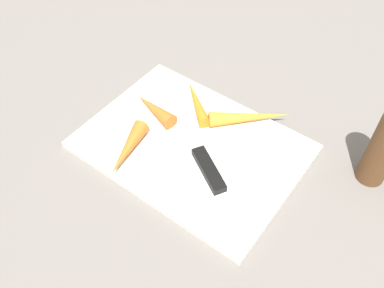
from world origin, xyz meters
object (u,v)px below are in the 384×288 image
(knife, at_px, (205,164))
(carrot_short, at_px, (127,149))
(carrot_long, at_px, (197,102))
(pepper_grinder, at_px, (383,149))
(cutting_board, at_px, (192,146))
(carrot_shortest, at_px, (154,109))
(carrot_longest, at_px, (250,117))

(knife, relative_size, carrot_short, 1.65)
(carrot_long, distance_m, pepper_grinder, 0.32)
(pepper_grinder, bearing_deg, carrot_long, 8.60)
(cutting_board, distance_m, carrot_shortest, 0.10)
(cutting_board, bearing_deg, carrot_short, 49.02)
(carrot_long, xyz_separation_m, pepper_grinder, (-0.31, -0.05, 0.05))
(knife, xyz_separation_m, carrot_long, (0.09, -0.10, 0.01))
(carrot_short, xyz_separation_m, pepper_grinder, (-0.34, -0.21, 0.04))
(cutting_board, distance_m, carrot_long, 0.09)
(carrot_long, bearing_deg, cutting_board, 160.48)
(cutting_board, distance_m, carrot_short, 0.11)
(knife, relative_size, pepper_grinder, 1.34)
(knife, height_order, carrot_short, carrot_short)
(carrot_longest, xyz_separation_m, pepper_grinder, (-0.21, -0.03, 0.04))
(cutting_board, height_order, pepper_grinder, pepper_grinder)
(cutting_board, bearing_deg, carrot_long, -58.36)
(carrot_short, height_order, pepper_grinder, pepper_grinder)
(carrot_long, relative_size, pepper_grinder, 0.83)
(cutting_board, relative_size, carrot_shortest, 3.89)
(cutting_board, xyz_separation_m, carrot_long, (0.05, -0.08, 0.02))
(cutting_board, xyz_separation_m, carrot_shortest, (0.10, -0.02, 0.02))
(knife, xyz_separation_m, carrot_shortest, (0.14, -0.04, 0.01))
(carrot_short, distance_m, carrot_longest, 0.22)
(carrot_shortest, height_order, carrot_longest, same)
(knife, xyz_separation_m, carrot_longest, (-0.01, -0.13, 0.01))
(cutting_board, height_order, carrot_short, carrot_short)
(carrot_long, bearing_deg, pepper_grinder, -132.57)
(carrot_short, bearing_deg, pepper_grinder, 105.74)
(carrot_shortest, bearing_deg, knife, 174.09)
(carrot_long, bearing_deg, carrot_shortest, 90.94)
(knife, xyz_separation_m, pepper_grinder, (-0.22, -0.15, 0.05))
(knife, relative_size, carrot_longest, 1.28)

